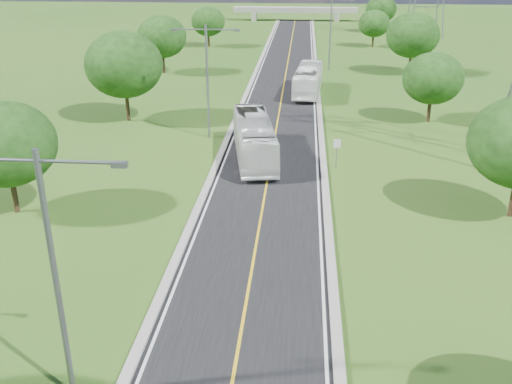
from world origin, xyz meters
TOP-DOWN VIEW (x-y plane):
  - ground at (0.00, 60.00)m, footprint 260.00×260.00m
  - road at (0.00, 66.00)m, footprint 8.00×150.00m
  - curb_left at (-4.25, 66.00)m, footprint 0.50×150.00m
  - curb_right at (4.25, 66.00)m, footprint 0.50×150.00m
  - speed_limit_sign at (5.20, 37.98)m, footprint 0.55×0.09m
  - overpass at (0.00, 140.00)m, footprint 30.00×3.00m
  - streetlight_near_left at (-6.00, 12.00)m, footprint 5.90×0.25m
  - streetlight_mid_left at (-6.00, 45.00)m, footprint 5.90×0.25m
  - streetlight_far_right at (6.00, 78.00)m, footprint 5.90×0.25m
  - tree_lb at (-16.00, 28.00)m, footprint 6.30×6.30m
  - tree_lc at (-15.00, 50.00)m, footprint 7.56×7.56m
  - tree_ld at (-17.00, 74.00)m, footprint 6.72×6.72m
  - tree_le at (-14.50, 98.00)m, footprint 5.88×5.88m
  - tree_rc at (15.00, 52.00)m, footprint 5.88×5.88m
  - tree_rd at (17.00, 76.00)m, footprint 7.14×7.14m
  - tree_re at (14.50, 100.00)m, footprint 5.46×5.46m
  - tree_rf at (18.00, 120.00)m, footprint 6.30×6.30m
  - bus_outbound at (3.02, 63.06)m, footprint 3.68×11.96m
  - bus_inbound at (-1.41, 39.68)m, footprint 4.75×12.33m

SIDE VIEW (x-z plane):
  - ground at x=0.00m, z-range 0.00..0.00m
  - road at x=0.00m, z-range 0.00..0.06m
  - curb_left at x=-4.25m, z-range 0.00..0.22m
  - curb_right at x=4.25m, z-range 0.00..0.22m
  - speed_limit_sign at x=5.20m, z-range 0.40..2.80m
  - bus_outbound at x=3.02m, z-range 0.06..3.34m
  - bus_inbound at x=-1.41m, z-range 0.06..3.41m
  - overpass at x=0.00m, z-range 0.81..4.01m
  - tree_re at x=14.50m, z-range 0.85..7.20m
  - tree_le at x=-14.50m, z-range 0.91..7.75m
  - tree_rc at x=15.00m, z-range 0.91..7.75m
  - tree_lb at x=-16.00m, z-range 0.98..8.31m
  - tree_rf at x=18.00m, z-range 0.98..8.31m
  - tree_ld at x=-17.00m, z-range 1.05..8.86m
  - tree_rd at x=17.00m, z-range 1.11..9.42m
  - tree_lc at x=-15.00m, z-range 1.18..9.97m
  - streetlight_near_left at x=-6.00m, z-range 0.94..10.94m
  - streetlight_mid_left at x=-6.00m, z-range 0.94..10.94m
  - streetlight_far_right at x=6.00m, z-range 0.94..10.94m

